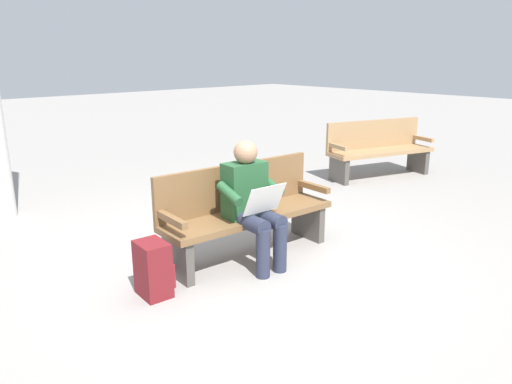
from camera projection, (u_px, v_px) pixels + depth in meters
name	position (u px, v px, depth m)	size (l,w,h in m)	color
ground_plane	(249.00, 256.00, 4.81)	(40.00, 40.00, 0.00)	gray
bench_near	(245.00, 210.00, 4.73)	(1.83, 0.61, 0.90)	brown
person_seated	(252.00, 201.00, 4.46)	(0.59, 0.59, 1.18)	#23512D
backpack	(154.00, 269.00, 3.97)	(0.28, 0.31, 0.47)	maroon
bench_far	(378.00, 148.00, 7.80)	(1.86, 0.99, 0.90)	#9E7A51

